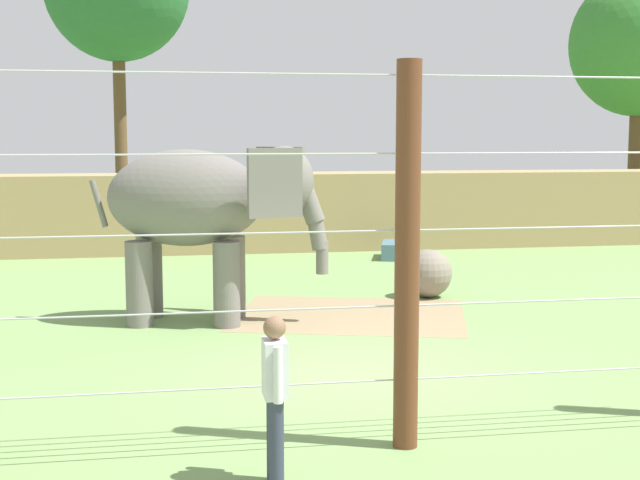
{
  "coord_description": "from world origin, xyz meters",
  "views": [
    {
      "loc": [
        -2.63,
        -12.23,
        3.42
      ],
      "look_at": [
        0.25,
        4.21,
        1.4
      ],
      "focal_mm": 50.25,
      "sensor_mm": 36.0,
      "label": 1
    }
  ],
  "objects_px": {
    "enrichment_ball": "(428,273)",
    "feed_trough": "(392,250)",
    "elephant": "(204,206)",
    "zookeeper": "(275,392)"
  },
  "relations": [
    {
      "from": "elephant",
      "to": "zookeeper",
      "type": "distance_m",
      "value": 7.83
    },
    {
      "from": "enrichment_ball",
      "to": "feed_trough",
      "type": "bearing_deg",
      "value": 82.92
    },
    {
      "from": "enrichment_ball",
      "to": "zookeeper",
      "type": "distance_m",
      "value": 10.33
    },
    {
      "from": "elephant",
      "to": "feed_trough",
      "type": "height_order",
      "value": "elephant"
    },
    {
      "from": "elephant",
      "to": "feed_trough",
      "type": "relative_size",
      "value": 2.85
    },
    {
      "from": "enrichment_ball",
      "to": "feed_trough",
      "type": "xyz_separation_m",
      "value": [
        0.72,
        5.79,
        -0.28
      ]
    },
    {
      "from": "zookeeper",
      "to": "feed_trough",
      "type": "bearing_deg",
      "value": 71.48
    },
    {
      "from": "enrichment_ball",
      "to": "feed_trough",
      "type": "relative_size",
      "value": 0.68
    },
    {
      "from": "enrichment_ball",
      "to": "elephant",
      "type": "bearing_deg",
      "value": -160.8
    },
    {
      "from": "elephant",
      "to": "enrichment_ball",
      "type": "height_order",
      "value": "elephant"
    }
  ]
}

